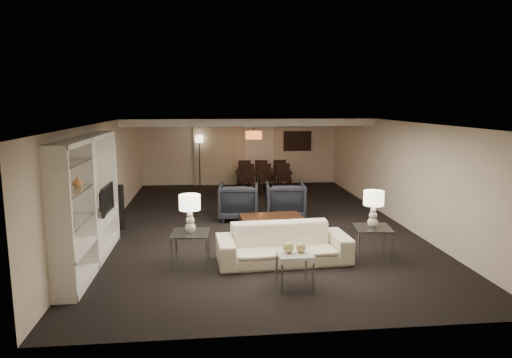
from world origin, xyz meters
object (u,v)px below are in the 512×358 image
object	(u,v)px
coffee_table	(271,227)
television	(102,199)
side_table_right	(372,243)
table_lamp_right	(373,209)
armchair_left	(239,201)
chair_nr	(284,179)
floor_lamp	(200,161)
marble_table	(294,269)
chair_nl	(248,180)
pendant_light	(254,135)
chair_fr	(278,173)
chair_fm	(261,173)
side_table_left	(191,249)
floor_speaker	(121,207)
armchair_right	(285,200)
dining_table	(264,181)
vase_amber	(77,182)
sofa	(283,244)
chair_nm	(266,179)
vase_blue	(66,222)
table_lamp_left	(190,214)
chair_fl	(244,174)

from	to	relation	value
coffee_table	television	size ratio (longest dim) A/B	1.38
side_table_right	table_lamp_right	distance (m)	0.66
table_lamp_right	armchair_left	bearing A→B (deg)	124.88
chair_nr	floor_lamp	xyz separation A→B (m)	(-2.75, 1.72, 0.41)
marble_table	chair_nl	distance (m)	7.45
pendant_light	television	distance (m)	6.35
armchair_left	chair_nr	distance (m)	3.48
side_table_right	chair_fr	xyz separation A→B (m)	(-0.60, 7.64, 0.18)
side_table_right	chair_fm	size ratio (longest dim) A/B	0.68
side_table_left	chair_fr	bearing A→B (deg)	69.90
coffee_table	floor_speaker	size ratio (longest dim) A/B	1.26
armchair_right	side_table_right	bearing A→B (deg)	113.15
armchair_left	dining_table	bearing A→B (deg)	-100.12
armchair_left	floor_speaker	world-z (taller)	floor_speaker
marble_table	vase_amber	world-z (taller)	vase_amber
sofa	dining_table	xyz separation A→B (m)	(0.50, 6.99, -0.03)
side_table_left	table_lamp_right	distance (m)	3.46
armchair_right	chair_fm	bearing A→B (deg)	-83.92
armchair_left	chair_fr	size ratio (longest dim) A/B	1.02
side_table_right	vase_amber	distance (m)	5.39
floor_speaker	vase_amber	bearing A→B (deg)	-67.28
dining_table	chair_nm	distance (m)	0.67
pendant_light	floor_speaker	world-z (taller)	pendant_light
vase_blue	table_lamp_left	bearing A→B (deg)	30.37
vase_blue	chair_nr	xyz separation A→B (m)	(4.61, 7.40, -0.66)
marble_table	chair_fm	size ratio (longest dim) A/B	0.57
pendant_light	armchair_left	xyz separation A→B (m)	(-0.70, -3.06, -1.47)
chair_fl	chair_fr	xyz separation A→B (m)	(1.20, 0.00, 0.00)
marble_table	chair_fr	bearing A→B (deg)	82.85
armchair_right	side_table_left	distance (m)	4.02
coffee_table	dining_table	bearing A→B (deg)	84.74
table_lamp_right	dining_table	bearing A→B (deg)	99.77
pendant_light	side_table_right	world-z (taller)	pendant_light
chair_nm	chair_fr	size ratio (longest dim) A/B	1.00
side_table_left	chair_nr	distance (m)	6.93
pendant_light	chair_fm	bearing A→B (deg)	72.72
side_table_left	chair_fm	xyz separation A→B (m)	(2.20, 7.64, 0.18)
vase_amber	chair_nm	bearing A→B (deg)	59.08
armchair_left	sofa	bearing A→B (deg)	106.72
side_table_right	vase_blue	xyz separation A→B (m)	(-5.21, -1.06, 0.84)
side_table_right	table_lamp_left	distance (m)	3.46
vase_amber	floor_lamp	bearing A→B (deg)	77.52
pendant_light	chair_fm	distance (m)	1.96
pendant_light	chair_fl	distance (m)	1.93
sofa	armchair_right	distance (m)	3.36
chair_fr	television	bearing A→B (deg)	48.65
vase_amber	chair_fr	size ratio (longest dim) A/B	0.18
coffee_table	vase_blue	size ratio (longest dim) A/B	7.56
table_lamp_left	armchair_left	bearing A→B (deg)	71.57
coffee_table	chair_fr	world-z (taller)	chair_fr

